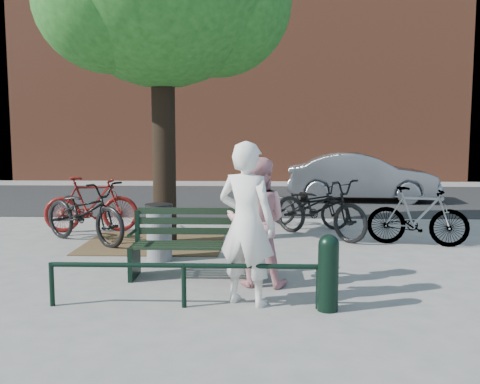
{
  "coord_description": "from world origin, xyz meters",
  "views": [
    {
      "loc": [
        0.82,
        -7.0,
        1.97
      ],
      "look_at": [
        0.56,
        1.0,
        1.06
      ],
      "focal_mm": 40.0,
      "sensor_mm": 36.0,
      "label": 1
    }
  ],
  "objects_px": {
    "person_left": "(247,224)",
    "bicycle_c": "(308,205)",
    "litter_bin": "(159,232)",
    "parked_car": "(362,177)",
    "person_right": "(257,222)",
    "park_bench": "(197,242)",
    "bollard": "(328,270)"
  },
  "relations": [
    {
      "from": "person_left",
      "to": "bicycle_c",
      "type": "bearing_deg",
      "value": -78.76
    },
    {
      "from": "litter_bin",
      "to": "parked_car",
      "type": "bearing_deg",
      "value": 57.94
    },
    {
      "from": "person_right",
      "to": "person_left",
      "type": "bearing_deg",
      "value": 90.22
    },
    {
      "from": "park_bench",
      "to": "bicycle_c",
      "type": "xyz_separation_m",
      "value": [
        1.86,
        3.85,
        -0.01
      ]
    },
    {
      "from": "bollard",
      "to": "parked_car",
      "type": "relative_size",
      "value": 0.21
    },
    {
      "from": "person_right",
      "to": "litter_bin",
      "type": "bearing_deg",
      "value": -31.51
    },
    {
      "from": "park_bench",
      "to": "bollard",
      "type": "relative_size",
      "value": 2.04
    },
    {
      "from": "bollard",
      "to": "bicycle_c",
      "type": "distance_m",
      "value": 5.19
    },
    {
      "from": "person_left",
      "to": "person_right",
      "type": "height_order",
      "value": "person_left"
    },
    {
      "from": "person_right",
      "to": "bollard",
      "type": "bearing_deg",
      "value": 137.75
    },
    {
      "from": "bicycle_c",
      "to": "parked_car",
      "type": "height_order",
      "value": "parked_car"
    },
    {
      "from": "person_left",
      "to": "litter_bin",
      "type": "relative_size",
      "value": 2.15
    },
    {
      "from": "person_right",
      "to": "park_bench",
      "type": "bearing_deg",
      "value": -14.92
    },
    {
      "from": "bollard",
      "to": "parked_car",
      "type": "distance_m",
      "value": 9.54
    },
    {
      "from": "litter_bin",
      "to": "parked_car",
      "type": "relative_size",
      "value": 0.21
    },
    {
      "from": "litter_bin",
      "to": "parked_car",
      "type": "xyz_separation_m",
      "value": [
        4.42,
        7.05,
        0.24
      ]
    },
    {
      "from": "bollard",
      "to": "bicycle_c",
      "type": "height_order",
      "value": "bicycle_c"
    },
    {
      "from": "person_left",
      "to": "parked_car",
      "type": "distance_m",
      "value": 9.59
    },
    {
      "from": "bollard",
      "to": "parked_car",
      "type": "bearing_deg",
      "value": 77.05
    },
    {
      "from": "litter_bin",
      "to": "park_bench",
      "type": "bearing_deg",
      "value": -53.21
    },
    {
      "from": "person_left",
      "to": "person_right",
      "type": "xyz_separation_m",
      "value": [
        0.12,
        0.77,
        -0.11
      ]
    },
    {
      "from": "park_bench",
      "to": "person_right",
      "type": "relative_size",
      "value": 1.06
    },
    {
      "from": "parked_car",
      "to": "bollard",
      "type": "bearing_deg",
      "value": 171.91
    },
    {
      "from": "litter_bin",
      "to": "parked_car",
      "type": "height_order",
      "value": "parked_car"
    },
    {
      "from": "person_right",
      "to": "bicycle_c",
      "type": "height_order",
      "value": "person_right"
    },
    {
      "from": "park_bench",
      "to": "litter_bin",
      "type": "xyz_separation_m",
      "value": [
        -0.68,
        0.91,
        -0.04
      ]
    },
    {
      "from": "park_bench",
      "to": "bollard",
      "type": "bearing_deg",
      "value": -39.73
    },
    {
      "from": "litter_bin",
      "to": "bicycle_c",
      "type": "relative_size",
      "value": 0.49
    },
    {
      "from": "person_left",
      "to": "person_right",
      "type": "bearing_deg",
      "value": -74.17
    },
    {
      "from": "person_right",
      "to": "litter_bin",
      "type": "distance_m",
      "value": 2.0
    },
    {
      "from": "park_bench",
      "to": "litter_bin",
      "type": "distance_m",
      "value": 1.14
    },
    {
      "from": "litter_bin",
      "to": "bicycle_c",
      "type": "distance_m",
      "value": 3.89
    }
  ]
}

